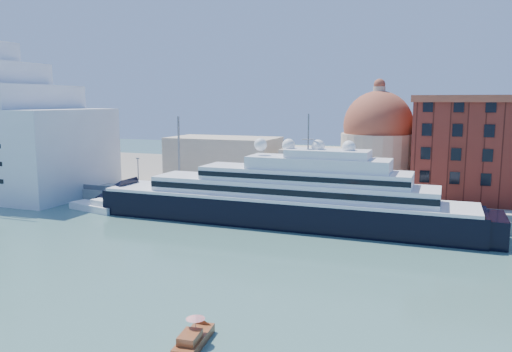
% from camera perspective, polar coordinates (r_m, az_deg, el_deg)
% --- Properties ---
extents(ground, '(400.00, 400.00, 0.00)m').
position_cam_1_polar(ground, '(81.76, -7.78, -8.59)').
color(ground, '#3B6660').
rests_on(ground, ground).
extents(quay, '(180.00, 10.00, 2.50)m').
position_cam_1_polar(quay, '(111.52, 0.59, -3.20)').
color(quay, gray).
rests_on(quay, ground).
extents(land, '(260.00, 72.00, 2.00)m').
position_cam_1_polar(land, '(150.10, 6.01, -0.29)').
color(land, slate).
rests_on(land, ground).
extents(quay_fence, '(180.00, 0.10, 1.20)m').
position_cam_1_polar(quay_fence, '(107.02, -0.25, -2.69)').
color(quay_fence, slate).
rests_on(quay_fence, quay).
extents(superyacht, '(84.67, 11.74, 25.30)m').
position_cam_1_polar(superyacht, '(98.94, 1.34, -2.88)').
color(superyacht, black).
rests_on(superyacht, ground).
extents(service_barge, '(13.42, 7.05, 2.88)m').
position_cam_1_polar(service_barge, '(116.01, -17.81, -3.37)').
color(service_barge, white).
rests_on(service_barge, ground).
extents(water_taxi, '(2.95, 6.76, 3.11)m').
position_cam_1_polar(water_taxi, '(52.22, -7.18, -17.96)').
color(water_taxi, brown).
rests_on(water_taxi, ground).
extents(church, '(66.00, 18.00, 25.50)m').
position_cam_1_polar(church, '(130.66, 6.84, 2.76)').
color(church, beige).
rests_on(church, land).
extents(lamp_posts, '(120.80, 2.40, 18.00)m').
position_cam_1_polar(lamp_posts, '(113.51, -5.73, 1.36)').
color(lamp_posts, slate).
rests_on(lamp_posts, quay).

